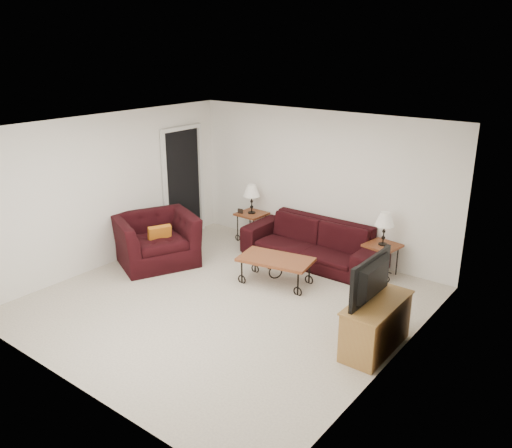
{
  "coord_description": "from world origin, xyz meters",
  "views": [
    {
      "loc": [
        4.48,
        -5.14,
        3.55
      ],
      "look_at": [
        0.0,
        0.7,
        1.0
      ],
      "focal_mm": 36.88,
      "sensor_mm": 36.0,
      "label": 1
    }
  ],
  "objects_px": {
    "side_table_right": "(381,260)",
    "tv_stand": "(376,325)",
    "lamp_right": "(384,229)",
    "sofa": "(313,242)",
    "backpack": "(344,267)",
    "side_table_left": "(252,227)",
    "armchair": "(156,240)",
    "coffee_table": "(275,271)",
    "television": "(378,280)",
    "lamp_left": "(252,199)"
  },
  "relations": [
    {
      "from": "lamp_left",
      "to": "tv_stand",
      "type": "xyz_separation_m",
      "value": [
        3.48,
        -2.03,
        -0.49
      ]
    },
    {
      "from": "sofa",
      "to": "television",
      "type": "bearing_deg",
      "value": -42.58
    },
    {
      "from": "lamp_left",
      "to": "television",
      "type": "distance_m",
      "value": 4.02
    },
    {
      "from": "side_table_left",
      "to": "lamp_right",
      "type": "height_order",
      "value": "lamp_right"
    },
    {
      "from": "tv_stand",
      "to": "sofa",
      "type": "bearing_deg",
      "value": 137.7
    },
    {
      "from": "sofa",
      "to": "backpack",
      "type": "distance_m",
      "value": 0.83
    },
    {
      "from": "lamp_right",
      "to": "side_table_right",
      "type": "bearing_deg",
      "value": 0.0
    },
    {
      "from": "side_table_right",
      "to": "backpack",
      "type": "height_order",
      "value": "side_table_right"
    },
    {
      "from": "backpack",
      "to": "coffee_table",
      "type": "bearing_deg",
      "value": -145.09
    },
    {
      "from": "lamp_left",
      "to": "armchair",
      "type": "xyz_separation_m",
      "value": [
        -0.62,
        -1.82,
        -0.4
      ]
    },
    {
      "from": "side_table_left",
      "to": "backpack",
      "type": "relative_size",
      "value": 1.3
    },
    {
      "from": "side_table_right",
      "to": "backpack",
      "type": "bearing_deg",
      "value": -131.39
    },
    {
      "from": "lamp_right",
      "to": "coffee_table",
      "type": "relative_size",
      "value": 0.48
    },
    {
      "from": "sofa",
      "to": "armchair",
      "type": "xyz_separation_m",
      "value": [
        -2.07,
        -1.64,
        0.06
      ]
    },
    {
      "from": "side_table_left",
      "to": "armchair",
      "type": "relative_size",
      "value": 0.42
    },
    {
      "from": "television",
      "to": "backpack",
      "type": "relative_size",
      "value": 2.3
    },
    {
      "from": "sofa",
      "to": "side_table_left",
      "type": "bearing_deg",
      "value": 172.94
    },
    {
      "from": "tv_stand",
      "to": "side_table_right",
      "type": "bearing_deg",
      "value": 112.98
    },
    {
      "from": "tv_stand",
      "to": "television",
      "type": "relative_size",
      "value": 1.12
    },
    {
      "from": "lamp_right",
      "to": "armchair",
      "type": "distance_m",
      "value": 3.74
    },
    {
      "from": "side_table_right",
      "to": "side_table_left",
      "type": "bearing_deg",
      "value": 180.0
    },
    {
      "from": "side_table_left",
      "to": "armchair",
      "type": "xyz_separation_m",
      "value": [
        -0.62,
        -1.82,
        0.14
      ]
    },
    {
      "from": "sofa",
      "to": "armchair",
      "type": "distance_m",
      "value": 2.64
    },
    {
      "from": "lamp_left",
      "to": "coffee_table",
      "type": "distance_m",
      "value": 2.01
    },
    {
      "from": "side_table_left",
      "to": "side_table_right",
      "type": "distance_m",
      "value": 2.62
    },
    {
      "from": "armchair",
      "to": "backpack",
      "type": "xyz_separation_m",
      "value": [
        2.84,
        1.36,
        -0.21
      ]
    },
    {
      "from": "side_table_left",
      "to": "sofa",
      "type": "bearing_deg",
      "value": -7.06
    },
    {
      "from": "armchair",
      "to": "lamp_left",
      "type": "bearing_deg",
      "value": 6.23
    },
    {
      "from": "sofa",
      "to": "coffee_table",
      "type": "xyz_separation_m",
      "value": [
        -0.01,
        -1.07,
        -0.14
      ]
    },
    {
      "from": "lamp_left",
      "to": "lamp_right",
      "type": "distance_m",
      "value": 2.62
    },
    {
      "from": "backpack",
      "to": "lamp_right",
      "type": "bearing_deg",
      "value": 37.7
    },
    {
      "from": "side_table_left",
      "to": "backpack",
      "type": "height_order",
      "value": "side_table_left"
    },
    {
      "from": "coffee_table",
      "to": "backpack",
      "type": "distance_m",
      "value": 1.1
    },
    {
      "from": "sofa",
      "to": "lamp_left",
      "type": "bearing_deg",
      "value": 172.94
    },
    {
      "from": "lamp_right",
      "to": "sofa",
      "type": "bearing_deg",
      "value": -171.26
    },
    {
      "from": "side_table_right",
      "to": "television",
      "type": "bearing_deg",
      "value": -67.5
    },
    {
      "from": "sofa",
      "to": "side_table_right",
      "type": "distance_m",
      "value": 1.19
    },
    {
      "from": "lamp_right",
      "to": "backpack",
      "type": "distance_m",
      "value": 0.86
    },
    {
      "from": "coffee_table",
      "to": "armchair",
      "type": "bearing_deg",
      "value": -164.75
    },
    {
      "from": "television",
      "to": "backpack",
      "type": "height_order",
      "value": "television"
    },
    {
      "from": "backpack",
      "to": "tv_stand",
      "type": "bearing_deg",
      "value": -61.88
    },
    {
      "from": "armchair",
      "to": "backpack",
      "type": "distance_m",
      "value": 3.15
    },
    {
      "from": "side_table_right",
      "to": "tv_stand",
      "type": "height_order",
      "value": "tv_stand"
    },
    {
      "from": "coffee_table",
      "to": "armchair",
      "type": "height_order",
      "value": "armchair"
    },
    {
      "from": "coffee_table",
      "to": "lamp_right",
      "type": "bearing_deg",
      "value": 46.82
    },
    {
      "from": "side_table_left",
      "to": "television",
      "type": "bearing_deg",
      "value": -30.35
    },
    {
      "from": "side_table_right",
      "to": "tv_stand",
      "type": "distance_m",
      "value": 2.2
    },
    {
      "from": "armchair",
      "to": "tv_stand",
      "type": "relative_size",
      "value": 1.2
    },
    {
      "from": "sofa",
      "to": "lamp_left",
      "type": "distance_m",
      "value": 1.53
    },
    {
      "from": "side_table_right",
      "to": "coffee_table",
      "type": "relative_size",
      "value": 0.48
    }
  ]
}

